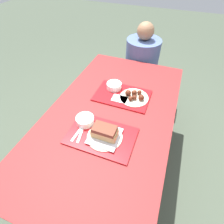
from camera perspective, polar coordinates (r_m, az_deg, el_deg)
ground_plane at (r=1.97m, az=-0.45°, el=-16.14°), size 12.00×12.00×0.00m
picnic_table at (r=1.41m, az=-0.60°, el=-2.94°), size 0.95×1.70×0.76m
picnic_bench_far at (r=2.39m, az=8.84°, el=10.30°), size 0.90×0.28×0.44m
tray_near at (r=1.20m, az=-3.55°, el=-7.78°), size 0.46×0.30×0.01m
tray_far at (r=1.50m, az=3.37°, el=5.41°), size 0.46×0.30×0.01m
bowl_coleslaw_near at (r=1.26m, az=-8.80°, el=-2.53°), size 0.13×0.13×0.05m
brisket_sandwich_plate at (r=1.16m, az=-2.42°, el=-7.05°), size 0.24×0.24×0.10m
plastic_fork_near at (r=1.23m, az=-10.96°, el=-6.42°), size 0.02×0.17×0.00m
plastic_knife_near at (r=1.22m, az=-10.05°, el=-6.72°), size 0.05×0.17×0.00m
condiment_packet at (r=1.23m, az=-1.70°, el=-5.38°), size 0.04×0.03×0.01m
bowl_coleslaw_far at (r=1.55m, az=0.69°, el=8.65°), size 0.13×0.13×0.05m
wings_plate_far at (r=1.46m, az=7.28°, el=5.17°), size 0.24×0.24×0.06m
napkin_far at (r=1.45m, az=2.51°, el=4.30°), size 0.12×0.09×0.01m
person_seated_across at (r=2.22m, az=9.78°, el=17.27°), size 0.39×0.39×0.66m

